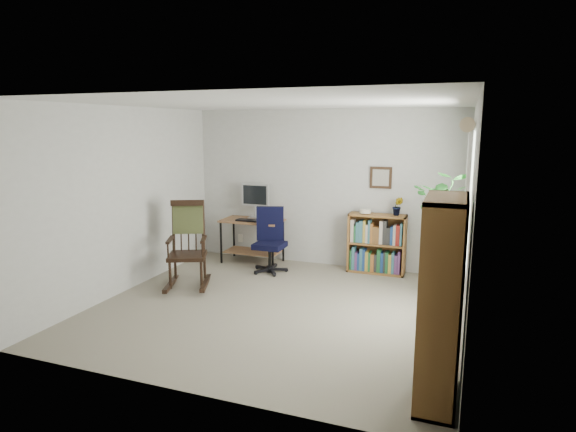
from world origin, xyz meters
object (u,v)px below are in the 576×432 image
at_px(desk, 252,241).
at_px(low_bookshelf, 377,244).
at_px(office_chair, 270,240).
at_px(rocking_chair, 187,244).
at_px(tall_bookshelf, 441,302).

relative_size(desk, low_bookshelf, 1.09).
xyz_separation_m(desk, office_chair, (0.46, -0.40, 0.14)).
height_order(desk, low_bookshelf, low_bookshelf).
bearing_deg(rocking_chair, low_bookshelf, 9.03).
xyz_separation_m(office_chair, low_bookshelf, (1.49, 0.52, -0.05)).
relative_size(rocking_chair, tall_bookshelf, 0.72).
xyz_separation_m(desk, low_bookshelf, (1.96, 0.12, 0.10)).
xyz_separation_m(desk, tall_bookshelf, (3.01, -3.09, 0.47)).
bearing_deg(low_bookshelf, office_chair, -160.91).
distance_m(office_chair, rocking_chair, 1.27).
distance_m(low_bookshelf, tall_bookshelf, 3.40).
height_order(rocking_chair, low_bookshelf, rocking_chair).
height_order(desk, tall_bookshelf, tall_bookshelf).
bearing_deg(tall_bookshelf, desk, 134.17).
bearing_deg(desk, office_chair, -40.64).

